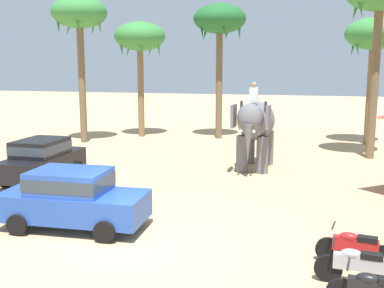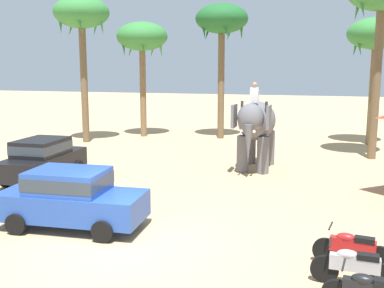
# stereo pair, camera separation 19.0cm
# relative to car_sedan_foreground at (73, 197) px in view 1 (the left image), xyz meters

# --- Properties ---
(ground_plane) EXTENTS (120.00, 120.00, 0.00)m
(ground_plane) POSITION_rel_car_sedan_foreground_xyz_m (1.99, -0.94, -0.93)
(ground_plane) COLOR tan
(car_sedan_foreground) EXTENTS (4.16, 1.99, 1.70)m
(car_sedan_foreground) POSITION_rel_car_sedan_foreground_xyz_m (0.00, 0.00, 0.00)
(car_sedan_foreground) COLOR #23479E
(car_sedan_foreground) RESTS_ON ground
(car_parked_far_side) EXTENTS (1.89, 4.11, 1.70)m
(car_parked_far_side) POSITION_rel_car_sedan_foreground_xyz_m (-3.84, 4.60, 0.00)
(car_parked_far_side) COLOR black
(car_parked_far_side) RESTS_ON ground
(elephant_with_mahout) EXTENTS (1.72, 3.90, 3.88)m
(elephant_with_mahout) POSITION_rel_car_sedan_foreground_xyz_m (4.12, 8.83, 1.06)
(elephant_with_mahout) COLOR slate
(elephant_with_mahout) RESTS_ON ground
(motorcycle_second_in_row) EXTENTS (1.80, 0.55, 0.94)m
(motorcycle_second_in_row) POSITION_rel_car_sedan_foreground_xyz_m (7.52, -1.70, -0.46)
(motorcycle_second_in_row) COLOR black
(motorcycle_second_in_row) RESTS_ON ground
(motorcycle_mid_row) EXTENTS (1.79, 0.56, 0.94)m
(motorcycle_mid_row) POSITION_rel_car_sedan_foreground_xyz_m (7.55, -0.70, -0.46)
(motorcycle_mid_row) COLOR black
(motorcycle_mid_row) RESTS_ON ground
(palm_tree_behind_elephant) EXTENTS (3.20, 3.20, 8.46)m
(palm_tree_behind_elephant) POSITION_rel_car_sedan_foreground_xyz_m (-6.64, 13.57, 6.37)
(palm_tree_behind_elephant) COLOR brown
(palm_tree_behind_elephant) RESTS_ON ground
(palm_tree_left_of_road) EXTENTS (3.20, 3.20, 7.22)m
(palm_tree_left_of_road) POSITION_rel_car_sedan_foreground_xyz_m (9.73, 16.94, 5.21)
(palm_tree_left_of_road) COLOR brown
(palm_tree_left_of_road) RESTS_ON ground
(palm_tree_far_back) EXTENTS (3.20, 3.20, 7.24)m
(palm_tree_far_back) POSITION_rel_car_sedan_foreground_xyz_m (-4.08, 16.53, 5.23)
(palm_tree_far_back) COLOR brown
(palm_tree_far_back) RESTS_ON ground
(palm_tree_leaning_seaward) EXTENTS (3.20, 3.20, 8.24)m
(palm_tree_leaning_seaward) POSITION_rel_car_sedan_foreground_xyz_m (0.90, 17.02, 6.17)
(palm_tree_leaning_seaward) COLOR brown
(palm_tree_leaning_seaward) RESTS_ON ground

